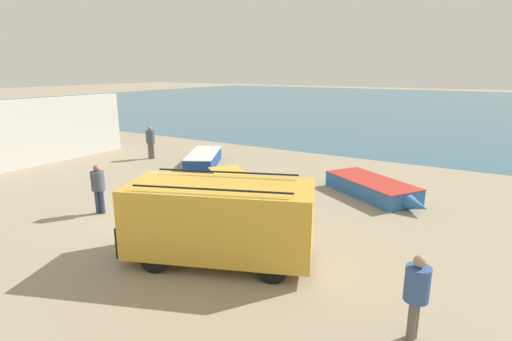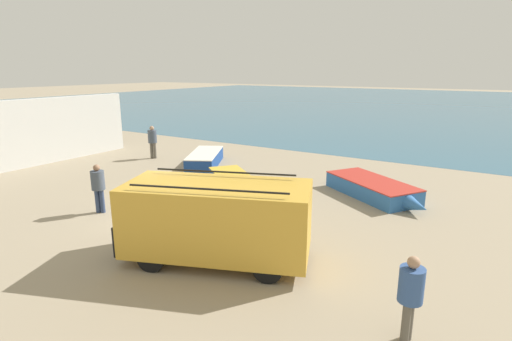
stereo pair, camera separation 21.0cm
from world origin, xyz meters
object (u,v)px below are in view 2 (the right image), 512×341
fishing_rowboat_2 (206,158)px  fisherman_2 (411,292)px  parked_van (216,219)px  fishing_rowboat_0 (374,189)px  fishing_rowboat_1 (232,181)px  fisherman_1 (98,184)px  fisherman_0 (152,139)px

fishing_rowboat_2 → fisherman_2: fisherman_2 is taller
parked_van → fishing_rowboat_0: bearing=-126.0°
fishing_rowboat_1 → fisherman_1: (-2.31, -4.71, 0.70)m
fisherman_1 → fishing_rowboat_2: bearing=165.3°
fishing_rowboat_0 → fisherman_0: bearing=-148.4°
fishing_rowboat_0 → fishing_rowboat_1: fishing_rowboat_1 is taller
fishing_rowboat_2 → parked_van: bearing=-167.7°
fishing_rowboat_1 → fishing_rowboat_2: (-3.70, 2.85, 0.01)m
fishing_rowboat_1 → fisherman_2: fisherman_2 is taller
fisherman_0 → fisherman_2: (15.38, -8.66, -0.07)m
fishing_rowboat_0 → fishing_rowboat_2: fishing_rowboat_2 is taller
fishing_rowboat_1 → fisherman_0: fisherman_0 is taller
fisherman_0 → parked_van: bearing=-154.7°
fishing_rowboat_1 → fisherman_2: (8.23, -6.16, 0.69)m
fishing_rowboat_0 → fisherman_1: (-7.61, -6.81, 0.71)m
fishing_rowboat_1 → fisherman_1: 5.29m
parked_van → fisherman_2: size_ratio=3.05×
fisherman_0 → fisherman_2: fisherman_0 is taller
fishing_rowboat_2 → fisherman_0: fisherman_0 is taller
fishing_rowboat_1 → fisherman_0: (-7.14, 2.50, 0.76)m
fisherman_0 → fishing_rowboat_0: bearing=-119.4°
fishing_rowboat_0 → fisherman_2: fisherman_2 is taller
parked_van → fisherman_1: (-5.62, 0.69, -0.12)m
fishing_rowboat_1 → fishing_rowboat_0: bearing=-119.7°
fishing_rowboat_0 → fisherman_1: 10.23m
fisherman_1 → parked_van: bearing=57.9°
parked_van → fisherman_2: parked_van is taller
parked_van → fisherman_1: 5.66m
parked_van → fishing_rowboat_1: bearing=-79.6°
parked_van → fisherman_0: 13.10m
parked_van → fishing_rowboat_1: size_ratio=1.41×
fishing_rowboat_2 → fisherman_1: fisherman_1 is taller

